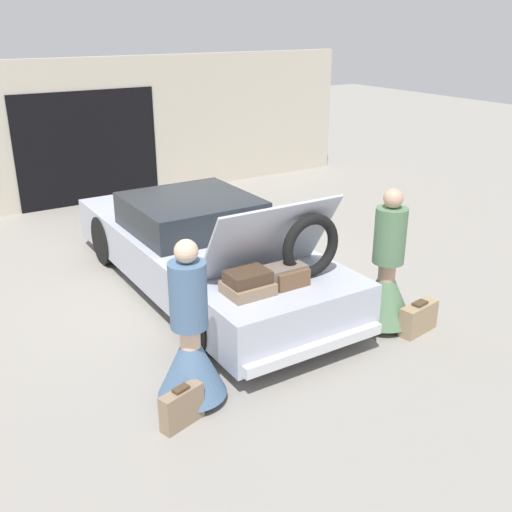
# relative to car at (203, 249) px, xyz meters

# --- Properties ---
(ground_plane) EXTENTS (40.00, 40.00, 0.00)m
(ground_plane) POSITION_rel_car_xyz_m (-0.00, 0.01, -0.57)
(ground_plane) COLOR gray
(garage_wall_back) EXTENTS (12.00, 0.14, 2.80)m
(garage_wall_back) POSITION_rel_car_xyz_m (-0.00, 4.89, 0.82)
(garage_wall_back) COLOR beige
(garage_wall_back) RESTS_ON ground_plane
(car) EXTENTS (1.87, 5.12, 1.67)m
(car) POSITION_rel_car_xyz_m (0.00, 0.00, 0.00)
(car) COLOR #B2B7C6
(car) RESTS_ON ground_plane
(person_left) EXTENTS (0.67, 0.67, 1.67)m
(person_left) POSITION_rel_car_xyz_m (-1.32, -2.30, 0.02)
(person_left) COLOR beige
(person_left) RESTS_ON ground_plane
(person_right) EXTENTS (0.70, 0.70, 1.72)m
(person_right) POSITION_rel_car_xyz_m (1.31, -2.16, 0.04)
(person_right) COLOR tan
(person_right) RESTS_ON ground_plane
(suitcase_beside_left_person) EXTENTS (0.46, 0.25, 0.40)m
(suitcase_beside_left_person) POSITION_rel_car_xyz_m (-1.57, -2.59, -0.38)
(suitcase_beside_left_person) COLOR #8C7259
(suitcase_beside_left_person) RESTS_ON ground_plane
(suitcase_beside_right_person) EXTENTS (0.56, 0.27, 0.39)m
(suitcase_beside_right_person) POSITION_rel_car_xyz_m (1.56, -2.49, -0.39)
(suitcase_beside_right_person) COLOR #9E8460
(suitcase_beside_right_person) RESTS_ON ground_plane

